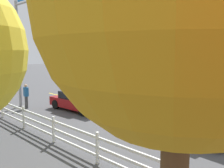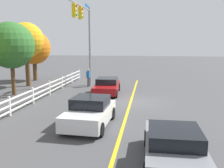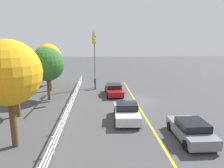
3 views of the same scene
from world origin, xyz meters
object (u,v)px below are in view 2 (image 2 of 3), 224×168
at_px(car_2, 90,112).
at_px(tree_3, 34,48).
at_px(car_0, 107,86).
at_px(pedestrian, 88,77).
at_px(tree_4, 11,45).
at_px(tree_5, 26,41).
at_px(car_1, 173,146).

bearing_deg(car_2, tree_3, -142.85).
bearing_deg(car_0, pedestrian, -145.46).
bearing_deg(car_2, pedestrian, -163.08).
bearing_deg(car_0, tree_4, -80.33).
bearing_deg(car_2, tree_4, -126.54).
xyz_separation_m(car_0, tree_3, (5.98, 8.98, 2.91)).
xyz_separation_m(car_0, pedestrian, (2.97, 2.25, 0.30)).
distance_m(car_2, tree_5, 13.88).
height_order(car_0, tree_5, tree_5).
xyz_separation_m(car_2, tree_5, (10.38, 8.48, 3.60)).
distance_m(car_1, tree_4, 15.42).
relative_size(car_2, tree_3, 0.75).
height_order(car_0, pedestrian, pedestrian).
bearing_deg(tree_4, tree_3, 13.15).
height_order(car_0, tree_4, tree_4).
xyz_separation_m(pedestrian, tree_3, (3.01, 6.73, 2.61)).
relative_size(car_0, tree_5, 0.72).
distance_m(car_0, tree_4, 8.08).
relative_size(car_0, car_1, 1.05).
height_order(car_2, tree_5, tree_5).
bearing_deg(car_1, pedestrian, 23.83).
bearing_deg(car_1, tree_4, 48.89).
relative_size(car_0, tree_3, 0.80).
relative_size(car_0, tree_4, 0.75).
height_order(car_1, pedestrian, pedestrian).
relative_size(car_0, car_2, 1.07).
xyz_separation_m(pedestrian, tree_4, (-4.55, 4.96, 2.96)).
bearing_deg(tree_5, pedestrian, -85.20).
xyz_separation_m(car_1, pedestrian, (14.40, 6.45, 0.28)).
distance_m(car_2, tree_3, 17.02).
height_order(car_2, pedestrian, pedestrian).
height_order(tree_3, tree_5, tree_5).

